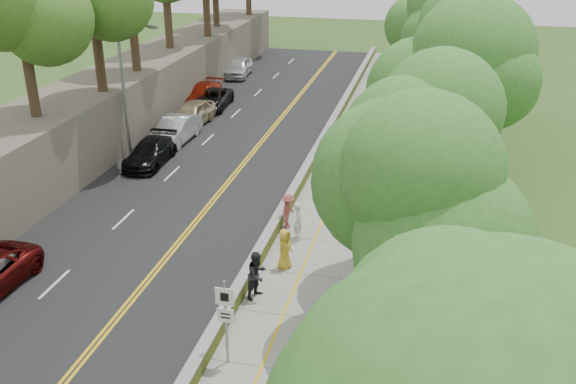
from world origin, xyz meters
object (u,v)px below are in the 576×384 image
at_px(painter_0, 285,249).
at_px(person_far, 374,106).
at_px(construction_barrel, 380,127).
at_px(concrete_block, 324,370).
at_px(streetlight, 127,82).
at_px(signpost, 226,314).

relative_size(painter_0, person_far, 0.91).
distance_m(construction_barrel, concrete_block, 25.04).
bearing_deg(painter_0, streetlight, 64.43).
xyz_separation_m(signpost, concrete_block, (3.25, -0.17, -1.49)).
xyz_separation_m(construction_barrel, concrete_block, (0.75, -25.03, 0.00)).
height_order(construction_barrel, painter_0, painter_0).
bearing_deg(signpost, painter_0, 86.42).
bearing_deg(construction_barrel, concrete_block, -88.29).
relative_size(streetlight, person_far, 4.16).
relative_size(signpost, painter_0, 1.78).
bearing_deg(construction_barrel, signpost, -95.75).
relative_size(streetlight, painter_0, 4.58).
bearing_deg(concrete_block, construction_barrel, 91.71).
height_order(streetlight, concrete_block, streetlight).
distance_m(streetlight, person_far, 17.51).
distance_m(painter_0, person_far, 21.50).
relative_size(streetlight, concrete_block, 6.36).
bearing_deg(construction_barrel, painter_0, -96.49).
height_order(signpost, painter_0, signpost).
height_order(streetlight, signpost, streetlight).
distance_m(concrete_block, painter_0, 7.17).
bearing_deg(person_far, construction_barrel, 88.48).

